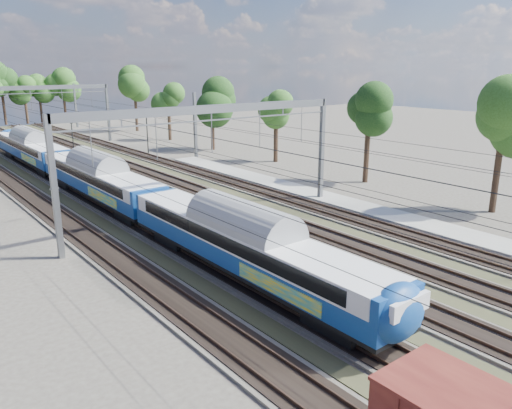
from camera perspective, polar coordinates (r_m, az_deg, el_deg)
track_bed at (r=51.28m, az=-14.14°, el=1.98°), size 21.00×130.00×0.34m
platform at (r=39.90m, az=18.07°, el=-2.07°), size 3.00×70.00×0.30m
catenary at (r=57.45m, az=-17.47°, el=9.53°), size 25.65×130.00×9.00m
tree_belt at (r=96.26m, az=-22.03°, el=12.43°), size 39.18×98.02×12.03m
emu_train at (r=45.65m, az=-17.50°, el=3.35°), size 3.05×64.54×4.46m
worker at (r=85.45m, az=-23.63°, el=7.01°), size 0.51×0.74×1.94m
signal_near at (r=68.79m, az=-20.26°, el=7.60°), size 0.34×0.31×5.30m
signal_far at (r=69.81m, az=-12.37°, el=8.79°), size 0.45×0.41×6.25m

